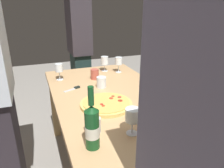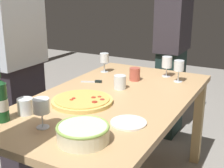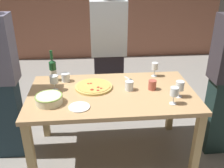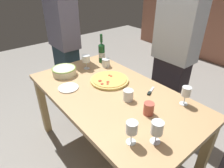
% 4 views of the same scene
% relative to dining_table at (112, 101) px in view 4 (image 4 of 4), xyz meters
% --- Properties ---
extents(ground_plane, '(8.00, 8.00, 0.00)m').
position_rel_dining_table_xyz_m(ground_plane, '(0.00, 0.00, -0.66)').
color(ground_plane, gray).
extents(dining_table, '(1.60, 0.90, 0.75)m').
position_rel_dining_table_xyz_m(dining_table, '(0.00, 0.00, 0.00)').
color(dining_table, tan).
rests_on(dining_table, ground).
extents(pizza, '(0.37, 0.37, 0.03)m').
position_rel_dining_table_xyz_m(pizza, '(-0.17, 0.11, 0.11)').
color(pizza, '#D9B862').
rests_on(pizza, dining_table).
extents(serving_bowl, '(0.24, 0.24, 0.08)m').
position_rel_dining_table_xyz_m(serving_bowl, '(-0.57, -0.16, 0.14)').
color(serving_bowl, beige).
rests_on(serving_bowl, dining_table).
extents(wine_bottle, '(0.07, 0.07, 0.33)m').
position_rel_dining_table_xyz_m(wine_bottle, '(-0.59, 0.33, 0.21)').
color(wine_bottle, '#154820').
rests_on(wine_bottle, dining_table).
extents(wine_glass_near_pizza, '(0.07, 0.07, 0.16)m').
position_rel_dining_table_xyz_m(wine_glass_near_pizza, '(0.52, -0.27, 0.21)').
color(wine_glass_near_pizza, white).
rests_on(wine_glass_near_pizza, dining_table).
extents(wine_glass_by_bottle, '(0.08, 0.08, 0.15)m').
position_rel_dining_table_xyz_m(wine_glass_by_bottle, '(-0.55, 0.09, 0.20)').
color(wine_glass_by_bottle, white).
rests_on(wine_glass_by_bottle, dining_table).
extents(wine_glass_far_left, '(0.07, 0.07, 0.16)m').
position_rel_dining_table_xyz_m(wine_glass_far_left, '(0.49, 0.34, 0.20)').
color(wine_glass_far_left, white).
rests_on(wine_glass_far_left, dining_table).
extents(wine_glass_far_right, '(0.08, 0.08, 0.16)m').
position_rel_dining_table_xyz_m(wine_glass_far_right, '(0.61, -0.15, 0.20)').
color(wine_glass_far_right, white).
rests_on(wine_glass_far_right, dining_table).
extents(cup_amber, '(0.09, 0.09, 0.09)m').
position_rel_dining_table_xyz_m(cup_amber, '(-0.46, 0.29, 0.14)').
color(cup_amber, white).
rests_on(cup_amber, dining_table).
extents(cup_ceramic, '(0.08, 0.08, 0.09)m').
position_rel_dining_table_xyz_m(cup_ceramic, '(0.17, 0.03, 0.14)').
color(cup_ceramic, white).
rests_on(cup_ceramic, dining_table).
extents(cup_spare, '(0.08, 0.08, 0.10)m').
position_rel_dining_table_xyz_m(cup_spare, '(0.40, 0.02, 0.14)').
color(cup_spare, '#B75343').
rests_on(cup_spare, dining_table).
extents(side_plate, '(0.19, 0.19, 0.01)m').
position_rel_dining_table_xyz_m(side_plate, '(-0.31, -0.26, 0.10)').
color(side_plate, white).
rests_on(side_plate, dining_table).
extents(pizza_knife, '(0.08, 0.15, 0.02)m').
position_rel_dining_table_xyz_m(pizza_knife, '(0.21, 0.26, 0.10)').
color(pizza_knife, silver).
rests_on(pizza_knife, dining_table).
extents(person_guest_left, '(0.43, 0.24, 1.72)m').
position_rel_dining_table_xyz_m(person_guest_left, '(-1.11, 0.13, 0.22)').
color(person_guest_left, '#1F323E').
rests_on(person_guest_left, ground).
extents(person_guest_right, '(0.43, 0.24, 1.73)m').
position_rel_dining_table_xyz_m(person_guest_right, '(0.03, 0.83, 0.23)').
color(person_guest_right, '#292329').
rests_on(person_guest_right, ground).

